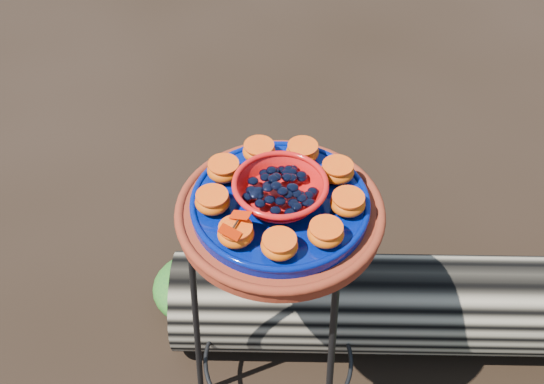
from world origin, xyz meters
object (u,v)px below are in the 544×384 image
at_px(plant_stand, 279,315).
at_px(red_bowl, 280,192).
at_px(terracotta_saucer, 280,215).
at_px(cobalt_plate, 280,205).
at_px(driftwood_log, 440,304).

bearing_deg(plant_stand, red_bowl, 0.00).
bearing_deg(red_bowl, terracotta_saucer, 0.00).
bearing_deg(terracotta_saucer, plant_stand, 0.00).
xyz_separation_m(terracotta_saucer, cobalt_plate, (0.00, 0.00, 0.03)).
height_order(plant_stand, terracotta_saucer, terracotta_saucer).
bearing_deg(cobalt_plate, terracotta_saucer, 0.00).
height_order(cobalt_plate, driftwood_log, cobalt_plate).
bearing_deg(terracotta_saucer, cobalt_plate, 0.00).
height_order(plant_stand, red_bowl, red_bowl).
bearing_deg(terracotta_saucer, red_bowl, 0.00).
xyz_separation_m(plant_stand, red_bowl, (0.00, 0.00, 0.44)).
xyz_separation_m(terracotta_saucer, red_bowl, (0.00, 0.00, 0.07)).
height_order(plant_stand, driftwood_log, plant_stand).
height_order(terracotta_saucer, red_bowl, red_bowl).
relative_size(plant_stand, cobalt_plate, 1.87).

